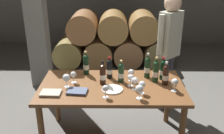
{
  "coord_description": "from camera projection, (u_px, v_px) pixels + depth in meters",
  "views": [
    {
      "loc": [
        0.03,
        -2.71,
        2.12
      ],
      "look_at": [
        0.0,
        0.2,
        0.91
      ],
      "focal_mm": 41.08,
      "sensor_mm": 36.0,
      "label": 1
    }
  ],
  "objects": [
    {
      "name": "wine_bottle_1",
      "position": [
        110.0,
        69.0,
        3.17
      ],
      "size": [
        0.07,
        0.07,
        0.28
      ],
      "color": "black",
      "rests_on": "dining_table"
    },
    {
      "name": "wine_glass_4",
      "position": [
        131.0,
        78.0,
        2.97
      ],
      "size": [
        0.07,
        0.07,
        0.15
      ],
      "color": "white",
      "rests_on": "dining_table"
    },
    {
      "name": "barrel_stack",
      "position": [
        113.0,
        40.0,
        5.51
      ],
      "size": [
        2.49,
        0.9,
        1.15
      ],
      "color": "olive",
      "rests_on": "ground_plane"
    },
    {
      "name": "wine_glass_3",
      "position": [
        105.0,
        89.0,
        2.72
      ],
      "size": [
        0.07,
        0.07,
        0.14
      ],
      "color": "white",
      "rests_on": "dining_table"
    },
    {
      "name": "wine_bottle_7",
      "position": [
        103.0,
        74.0,
        3.01
      ],
      "size": [
        0.07,
        0.07,
        0.29
      ],
      "color": "black",
      "rests_on": "dining_table"
    },
    {
      "name": "wine_glass_6",
      "position": [
        73.0,
        75.0,
        3.05
      ],
      "size": [
        0.07,
        0.07,
        0.14
      ],
      "color": "white",
      "rests_on": "dining_table"
    },
    {
      "name": "wine_bottle_5",
      "position": [
        121.0,
        72.0,
        3.07
      ],
      "size": [
        0.07,
        0.07,
        0.28
      ],
      "color": "#19381E",
      "rests_on": "dining_table"
    },
    {
      "name": "wine_bottle_4",
      "position": [
        156.0,
        71.0,
        3.07
      ],
      "size": [
        0.07,
        0.07,
        0.32
      ],
      "color": "#19381E",
      "rests_on": "dining_table"
    },
    {
      "name": "wine_glass_8",
      "position": [
        139.0,
        89.0,
        2.69
      ],
      "size": [
        0.09,
        0.09,
        0.16
      ],
      "color": "white",
      "rests_on": "dining_table"
    },
    {
      "name": "wine_bottle_3",
      "position": [
        166.0,
        75.0,
        3.0
      ],
      "size": [
        0.07,
        0.07,
        0.29
      ],
      "color": "black",
      "rests_on": "dining_table"
    },
    {
      "name": "leather_ledger",
      "position": [
        51.0,
        93.0,
        2.82
      ],
      "size": [
        0.22,
        0.17,
        0.03
      ],
      "primitive_type": "cube",
      "rotation": [
        0.0,
        0.0,
        -0.03
      ],
      "color": "#B2A893",
      "rests_on": "dining_table"
    },
    {
      "name": "wine_glass_7",
      "position": [
        142.0,
        85.0,
        2.8
      ],
      "size": [
        0.08,
        0.08,
        0.15
      ],
      "color": "white",
      "rests_on": "dining_table"
    },
    {
      "name": "stone_pillar",
      "position": [
        36.0,
        13.0,
        4.31
      ],
      "size": [
        0.32,
        0.32,
        2.6
      ],
      "primitive_type": "cube",
      "color": "slate",
      "rests_on": "ground_plane"
    },
    {
      "name": "serving_plate",
      "position": [
        112.0,
        89.0,
        2.91
      ],
      "size": [
        0.24,
        0.24,
        0.01
      ],
      "primitive_type": "cylinder",
      "color": "white",
      "rests_on": "dining_table"
    },
    {
      "name": "wine_glass_0",
      "position": [
        66.0,
        78.0,
        2.94
      ],
      "size": [
        0.09,
        0.09,
        0.16
      ],
      "color": "white",
      "rests_on": "dining_table"
    },
    {
      "name": "dining_table",
      "position": [
        112.0,
        92.0,
        3.06
      ],
      "size": [
        1.7,
        0.9,
        0.76
      ],
      "color": "brown",
      "rests_on": "ground_plane"
    },
    {
      "name": "tasting_notebook",
      "position": [
        77.0,
        91.0,
        2.85
      ],
      "size": [
        0.24,
        0.18,
        0.03
      ],
      "primitive_type": "cube",
      "rotation": [
        0.0,
        0.0,
        -0.11
      ],
      "color": "#4C5670",
      "rests_on": "dining_table"
    },
    {
      "name": "wine_glass_1",
      "position": [
        175.0,
        82.0,
        2.85
      ],
      "size": [
        0.08,
        0.08,
        0.15
      ],
      "color": "white",
      "rests_on": "dining_table"
    },
    {
      "name": "wine_glass_5",
      "position": [
        131.0,
        73.0,
        3.1
      ],
      "size": [
        0.08,
        0.08,
        0.15
      ],
      "color": "white",
      "rests_on": "dining_table"
    },
    {
      "name": "wine_bottle_0",
      "position": [
        163.0,
        70.0,
        3.14
      ],
      "size": [
        0.07,
        0.07,
        0.29
      ],
      "color": "black",
      "rests_on": "dining_table"
    },
    {
      "name": "wine_bottle_6",
      "position": [
        86.0,
        64.0,
        3.28
      ],
      "size": [
        0.07,
        0.07,
        0.31
      ],
      "color": "black",
      "rests_on": "dining_table"
    },
    {
      "name": "wine_glass_2",
      "position": [
        135.0,
        81.0,
        2.89
      ],
      "size": [
        0.08,
        0.08,
        0.15
      ],
      "color": "white",
      "rests_on": "dining_table"
    },
    {
      "name": "wine_bottle_2",
      "position": [
        147.0,
        67.0,
        3.18
      ],
      "size": [
        0.07,
        0.07,
        0.32
      ],
      "color": "#19381E",
      "rests_on": "dining_table"
    },
    {
      "name": "sommelier_presenting",
      "position": [
        169.0,
        43.0,
        3.6
      ],
      "size": [
        0.38,
        0.36,
        1.72
      ],
      "color": "#383842",
      "rests_on": "ground_plane"
    }
  ]
}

